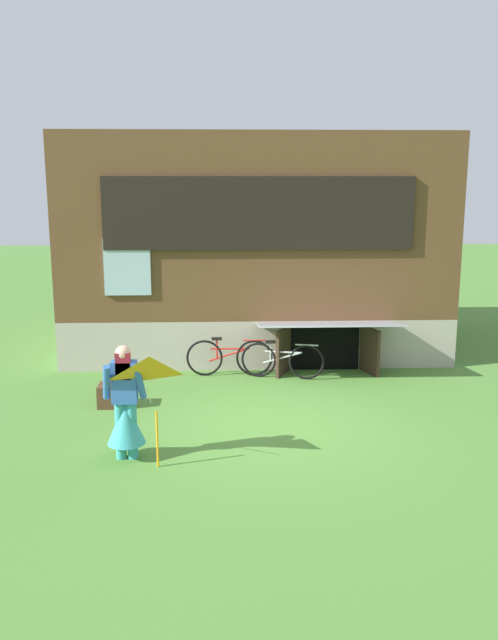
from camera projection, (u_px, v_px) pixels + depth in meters
The scene contains 7 objects.
ground_plane at pixel (269, 423), 10.34m from camera, with size 60.00×60.00×0.00m, color #4C7F33.
log_house at pixel (254, 243), 15.00m from camera, with size 8.04×5.64×4.69m.
person at pixel (125, 412), 8.90m from camera, with size 0.61×0.52×1.60m.
kite at pixel (150, 383), 8.33m from camera, with size 0.81×0.81×1.48m.
bicycle_silver at pixel (282, 360), 12.65m from camera, with size 1.59×0.39×0.74m.
bicycle_red at pixel (229, 357), 12.81m from camera, with size 1.69×0.11×0.77m.
wooden_crate at pixel (113, 395), 11.10m from camera, with size 0.47×0.40×0.38m, color #4C331E.
Camera 1 is at (-0.70, -9.76, 3.73)m, focal length 36.86 mm.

